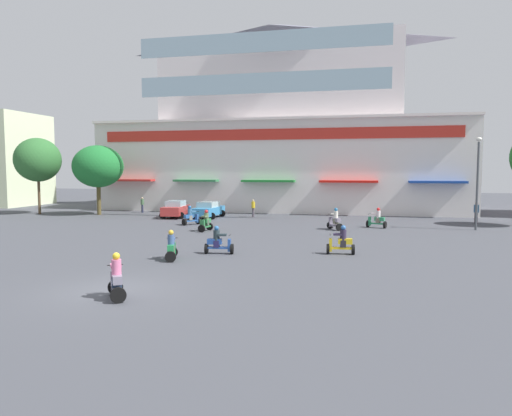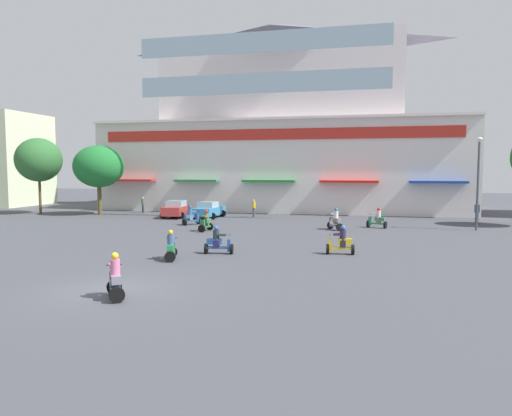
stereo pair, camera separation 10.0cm
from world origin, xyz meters
name	(u,v)px [view 1 (the left image)]	position (x,y,z in m)	size (l,w,h in m)	color
ground_plane	(219,239)	(0.00, 13.00, 0.00)	(128.00, 128.00, 0.00)	#44464D
colonial_building	(283,129)	(0.00, 36.81, 8.68)	(37.65, 18.59, 19.93)	white
plaza_tree_0	(98,167)	(-15.72, 25.34, 4.56)	(4.72, 4.63, 6.56)	brown
plaza_tree_2	(38,160)	(-21.75, 24.77, 5.19)	(4.18, 4.52, 7.29)	brown
parked_car_0	(176,209)	(-7.64, 24.58, 0.77)	(2.48, 3.99, 1.51)	#B83431
parked_car_1	(208,210)	(-4.70, 24.91, 0.74)	(2.39, 4.32, 1.45)	#3686BF
scooter_rider_0	(171,248)	(-0.20, 5.89, 0.59)	(0.94, 1.52, 1.47)	black
scooter_rider_1	(191,217)	(-4.34, 19.56, 0.62)	(1.25, 1.48, 1.52)	black
scooter_rider_2	(335,221)	(6.77, 19.03, 0.66)	(1.23, 1.50, 1.59)	black
scooter_rider_3	(377,220)	(9.72, 20.87, 0.62)	(1.51, 0.95, 1.51)	black
scooter_rider_4	(206,222)	(-1.99, 16.24, 0.63)	(0.71, 1.43, 1.50)	black
scooter_rider_6	(218,242)	(1.52, 7.97, 0.59)	(1.53, 0.73, 1.45)	black
scooter_rider_7	(341,242)	(7.67, 9.23, 0.61)	(1.46, 0.65, 1.50)	black
scooter_rider_8	(117,280)	(0.71, -0.93, 0.66)	(1.15, 1.37, 1.59)	black
pedestrian_0	(253,207)	(-0.97, 26.45, 0.91)	(0.46, 0.46, 1.59)	#4C454D
pedestrian_1	(142,204)	(-12.73, 28.29, 0.88)	(0.47, 0.47, 1.55)	#292E46
pedestrian_2	(476,211)	(17.49, 25.38, 0.99)	(0.41, 0.41, 1.74)	black
streetlamp_near	(478,176)	(16.56, 21.06, 3.85)	(0.40, 0.40, 6.57)	#474C51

